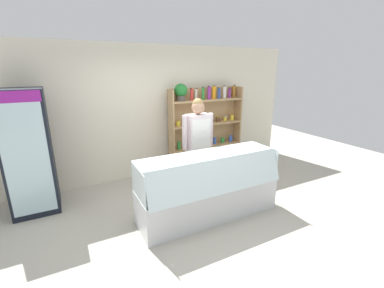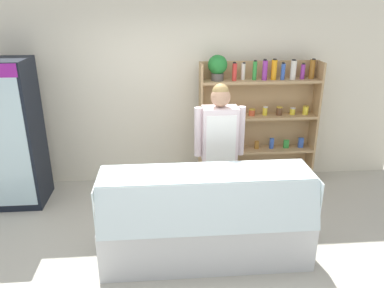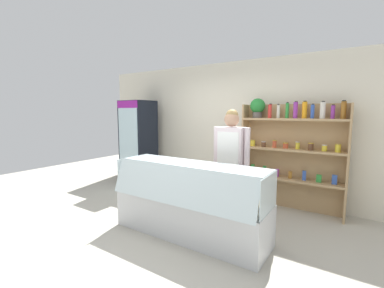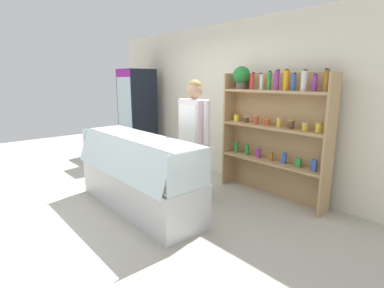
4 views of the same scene
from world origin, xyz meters
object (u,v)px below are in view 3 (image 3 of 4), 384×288
at_px(drinks_fridge, 138,143).
at_px(deli_display_case, 189,213).
at_px(shelving_unit, 289,147).
at_px(shop_clerk, 231,155).

distance_m(drinks_fridge, deli_display_case, 2.87).
distance_m(shelving_unit, shop_clerk, 1.15).
bearing_deg(shop_clerk, shelving_unit, 55.76).
height_order(drinks_fridge, shelving_unit, drinks_fridge).
relative_size(shelving_unit, deli_display_case, 0.89).
distance_m(deli_display_case, shop_clerk, 1.10).
height_order(shelving_unit, shop_clerk, shelving_unit).
relative_size(shelving_unit, shop_clerk, 1.11).
bearing_deg(shop_clerk, drinks_fridge, 166.32).
bearing_deg(deli_display_case, shelving_unit, 62.74).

